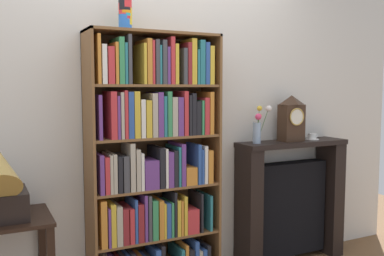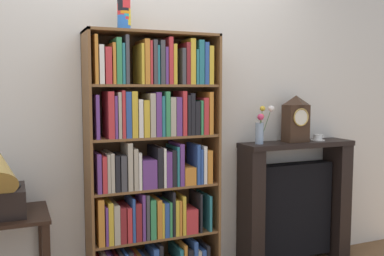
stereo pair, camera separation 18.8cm
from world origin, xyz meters
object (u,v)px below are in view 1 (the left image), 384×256
bookshelf (153,171)px  side_table_left (1,248)px  mantel_clock (292,118)px  flower_vase (259,126)px  teacup_with_saucer (312,137)px  fireplace_mantel (290,202)px  cup_stack (125,10)px

bookshelf → side_table_left: (-0.99, -0.08, -0.36)m
mantel_clock → flower_vase: 0.34m
bookshelf → teacup_with_saucer: bookshelf is taller
bookshelf → fireplace_mantel: 1.30m
cup_stack → bookshelf: bearing=-2.9°
bookshelf → side_table_left: bearing=-175.4°
cup_stack → side_table_left: 1.66m
fireplace_mantel → teacup_with_saucer: teacup_with_saucer is taller
side_table_left → teacup_with_saucer: 2.50m
teacup_with_saucer → mantel_clock: bearing=-179.3°
bookshelf → mantel_clock: bearing=1.0°
mantel_clock → fireplace_mantel: bearing=52.9°
cup_stack → side_table_left: bearing=-173.7°
fireplace_mantel → mantel_clock: mantel_clock is taller
cup_stack → flower_vase: size_ratio=0.89×
bookshelf → side_table_left: 1.05m
bookshelf → fireplace_mantel: bearing=2.1°
cup_stack → flower_vase: (1.08, 0.00, -0.81)m
cup_stack → teacup_with_saucer: (1.64, 0.01, -0.92)m
side_table_left → fireplace_mantel: size_ratio=0.69×
fireplace_mantel → flower_vase: (-0.35, -0.03, 0.66)m
fireplace_mantel → flower_vase: flower_vase is taller
fireplace_mantel → flower_vase: size_ratio=3.40×
cup_stack → side_table_left: size_ratio=0.38×
mantel_clock → flower_vase: bearing=-178.7°
side_table_left → flower_vase: 1.99m
mantel_clock → flower_vase: size_ratio=1.25×
side_table_left → mantel_clock: mantel_clock is taller
flower_vase → teacup_with_saucer: bearing=1.0°
flower_vase → cup_stack: bearing=-179.8°
bookshelf → mantel_clock: size_ratio=4.87×
bookshelf → cup_stack: 1.10m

